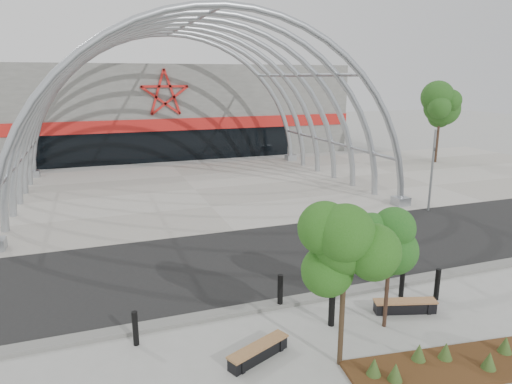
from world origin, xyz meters
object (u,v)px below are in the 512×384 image
signal_pole (432,169)px  street_tree_0 (345,255)px  bench_1 (405,306)px  bollard_2 (332,307)px  street_tree_1 (390,247)px  bench_0 (258,352)px

signal_pole → street_tree_0: 15.22m
bench_1 → bollard_2: (-2.48, 0.10, 0.38)m
bench_1 → bollard_2: bearing=177.7°
street_tree_1 → bench_1: size_ratio=1.75×
bollard_2 → bench_1: bearing=-2.3°
bench_0 → bollard_2: bollard_2 is taller
street_tree_0 → bollard_2: size_ratio=3.53×
bench_0 → street_tree_0: bearing=-25.5°
signal_pole → bench_0: 16.23m
signal_pole → street_tree_0: signal_pole is taller
signal_pole → bench_1: bearing=-133.2°
street_tree_1 → bench_0: (-3.95, -0.25, -2.24)m
street_tree_1 → street_tree_0: bearing=-152.0°
bench_0 → bench_1: size_ratio=0.95×
signal_pole → street_tree_1: size_ratio=1.29×
street_tree_1 → bench_1: bearing=23.7°
bollard_2 → street_tree_1: bearing=-21.9°
street_tree_0 → bench_0: 3.41m
street_tree_1 → bollard_2: 2.40m
street_tree_0 → bollard_2: street_tree_0 is taller
street_tree_0 → bench_1: size_ratio=2.10×
signal_pole → street_tree_1: 12.90m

